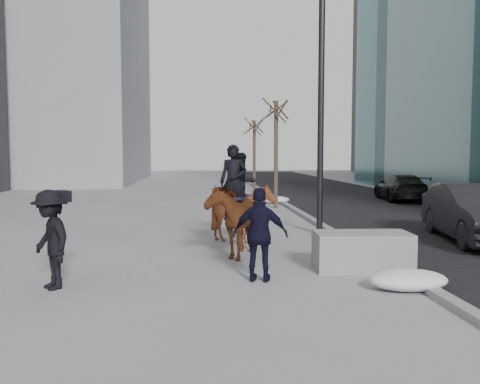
{
  "coord_description": "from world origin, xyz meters",
  "views": [
    {
      "loc": [
        -0.94,
        -10.37,
        2.39
      ],
      "look_at": [
        0.0,
        1.2,
        1.5
      ],
      "focal_mm": 38.0,
      "sensor_mm": 36.0,
      "label": 1
    }
  ],
  "objects": [
    {
      "name": "ground",
      "position": [
        0.0,
        0.0,
        0.0
      ],
      "size": [
        120.0,
        120.0,
        0.0
      ],
      "primitive_type": "plane",
      "color": "gray",
      "rests_on": "ground"
    },
    {
      "name": "road",
      "position": [
        7.0,
        10.0,
        0.01
      ],
      "size": [
        8.0,
        90.0,
        0.01
      ],
      "primitive_type": "cube",
      "color": "black",
      "rests_on": "ground"
    },
    {
      "name": "curb",
      "position": [
        3.0,
        10.0,
        0.06
      ],
      "size": [
        0.25,
        90.0,
        0.12
      ],
      "primitive_type": "cube",
      "color": "gray",
      "rests_on": "ground"
    },
    {
      "name": "planter",
      "position": [
        2.39,
        -0.32,
        0.39
      ],
      "size": [
        1.98,
        1.07,
        0.77
      ],
      "primitive_type": "cube",
      "rotation": [
        0.0,
        0.0,
        -0.06
      ],
      "color": "gray",
      "rests_on": "ground"
    },
    {
      "name": "car_near",
      "position": [
        6.49,
        2.63,
        0.78
      ],
      "size": [
        2.43,
        4.96,
        1.56
      ],
      "primitive_type": "imported",
      "rotation": [
        0.0,
        0.0,
        -0.17
      ],
      "color": "black",
      "rests_on": "ground"
    },
    {
      "name": "car_far",
      "position": [
        9.18,
        14.36,
        0.66
      ],
      "size": [
        2.4,
        4.76,
        1.32
      ],
      "primitive_type": "imported",
      "rotation": [
        0.0,
        0.0,
        3.02
      ],
      "color": "black",
      "rests_on": "ground"
    },
    {
      "name": "tree_near",
      "position": [
        2.4,
        11.48,
        2.58
      ],
      "size": [
        1.2,
        1.2,
        5.15
      ],
      "primitive_type": null,
      "color": "#3A3022",
      "rests_on": "ground"
    },
    {
      "name": "tree_far",
      "position": [
        2.4,
        20.13,
        2.42
      ],
      "size": [
        1.2,
        1.2,
        4.84
      ],
      "primitive_type": null,
      "color": "#33261E",
      "rests_on": "ground"
    },
    {
      "name": "mounted_left",
      "position": [
        -0.13,
        1.38,
        0.97
      ],
      "size": [
        1.46,
        2.19,
        2.6
      ],
      "color": "#541F10",
      "rests_on": "ground"
    },
    {
      "name": "mounted_right",
      "position": [
        0.23,
        3.12,
        0.97
      ],
      "size": [
        1.74,
        1.82,
        2.4
      ],
      "color": "#4A200E",
      "rests_on": "ground"
    },
    {
      "name": "feeder",
      "position": [
        0.19,
        -1.1,
        0.88
      ],
      "size": [
        1.1,
        0.98,
        1.75
      ],
      "color": "black",
      "rests_on": "ground"
    },
    {
      "name": "camera_crew",
      "position": [
        -3.54,
        -1.32,
        0.89
      ],
      "size": [
        1.19,
        1.3,
        1.75
      ],
      "color": "black",
      "rests_on": "ground"
    },
    {
      "name": "lamppost",
      "position": [
        2.6,
        4.17,
        4.99
      ],
      "size": [
        0.25,
        1.12,
        9.09
      ],
      "color": "black",
      "rests_on": "ground"
    },
    {
      "name": "snow_piles",
      "position": [
        2.7,
        5.3,
        0.17
      ],
      "size": [
        1.4,
        16.27,
        0.35
      ],
      "color": "silver",
      "rests_on": "ground"
    }
  ]
}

